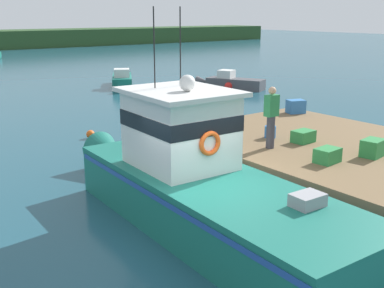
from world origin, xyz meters
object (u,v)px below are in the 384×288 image
Objects in this scene: bait_bucket at (270,132)px; mooring_buoy_spare_mooring at (228,86)px; moored_boat_near_channel at (122,81)px; main_fishing_boat at (196,181)px; crate_single_by_cleat at (296,106)px; crate_stack_near_edge at (327,155)px; deckhand_by_the_boat at (271,116)px; moored_boat_outer_mooring at (231,82)px; mooring_buoy_outer at (91,134)px; crate_stack_mid_dock at (373,148)px; crate_single_far at (303,136)px.

mooring_buoy_spare_mooring is (10.06, 13.17, -1.13)m from bait_bucket.
main_fishing_boat is at bearing -114.75° from moored_boat_near_channel.
moored_boat_near_channel is 9.49× the size of mooring_buoy_spare_mooring.
crate_stack_near_edge is at bearing -131.83° from crate_single_by_cleat.
mooring_buoy_spare_mooring is at bearing 55.65° from crate_stack_near_edge.
deckhand_by_the_boat reaches higher than moored_boat_outer_mooring.
moored_boat_near_channel is at bearing 131.81° from mooring_buoy_spare_mooring.
main_fishing_boat is 19.88m from mooring_buoy_spare_mooring.
mooring_buoy_outer is (-1.52, 9.81, -1.21)m from crate_stack_near_edge.
moored_boat_outer_mooring is 7.08m from moored_boat_near_channel.
crate_stack_mid_dock is 1.23× the size of mooring_buoy_spare_mooring.
crate_single_far reaches higher than mooring_buoy_outer.
bait_bucket is at bearing -127.99° from moored_boat_outer_mooring.
crate_single_far is 0.13× the size of moored_boat_outer_mooring.
deckhand_by_the_boat is (2.83, 0.46, 1.05)m from main_fishing_boat.
main_fishing_boat reaches higher than bait_bucket.
crate_single_by_cleat is at bearing -120.99° from mooring_buoy_spare_mooring.
main_fishing_boat is 2.13× the size of moored_boat_near_channel.
deckhand_by_the_boat reaches higher than mooring_buoy_spare_mooring.
moored_boat_outer_mooring is at bearing 36.00° from mooring_buoy_spare_mooring.
crate_single_by_cleat reaches higher than bait_bucket.
crate_single_by_cleat reaches higher than moored_boat_near_channel.
crate_stack_mid_dock is 1.36m from crate_stack_near_edge.
moored_boat_near_channel is at bearing 77.41° from crate_stack_mid_dock.
main_fishing_boat is 7.62m from crate_single_by_cleat.
mooring_buoy_outer is (-2.16, 7.32, -1.21)m from bait_bucket.
main_fishing_boat is 6.05× the size of deckhand_by_the_boat.
crate_stack_near_edge is 2.57m from bait_bucket.
crate_single_by_cleat is at bearing 24.36° from main_fishing_boat.
crate_stack_mid_dock reaches higher than bait_bucket.
crate_stack_near_edge reaches higher than bait_bucket.
crate_stack_near_edge is (-1.31, 0.37, -0.04)m from crate_stack_mid_dock.
main_fishing_boat is 2.17× the size of moored_boat_outer_mooring.
main_fishing_boat is at bearing 159.16° from crate_stack_mid_dock.
crate_stack_mid_dock is 19.19m from moored_boat_outer_mooring.
crate_stack_mid_dock is (0.31, -1.94, 0.05)m from crate_single_far.
moored_boat_outer_mooring is at bearing 58.84° from crate_stack_mid_dock.
crate_single_by_cleat reaches higher than mooring_buoy_spare_mooring.
crate_stack_mid_dock is 10.63m from mooring_buoy_outer.
main_fishing_boat is at bearing -99.75° from mooring_buoy_outer.
crate_stack_mid_dock reaches higher than moored_boat_near_channel.
moored_boat_outer_mooring is at bearing 55.01° from crate_stack_near_edge.
moored_boat_outer_mooring is (11.22, 16.04, -0.97)m from crate_stack_near_edge.
crate_stack_near_edge is 0.13× the size of moored_boat_outer_mooring.
crate_single_far reaches higher than moored_boat_outer_mooring.
moored_boat_outer_mooring is at bearing 46.11° from main_fishing_boat.
crate_single_far is 1.00× the size of crate_stack_near_edge.
crate_stack_mid_dock is 18.61m from mooring_buoy_spare_mooring.
moored_boat_near_channel is 14.29× the size of mooring_buoy_outer.
crate_stack_mid_dock reaches higher than mooring_buoy_outer.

